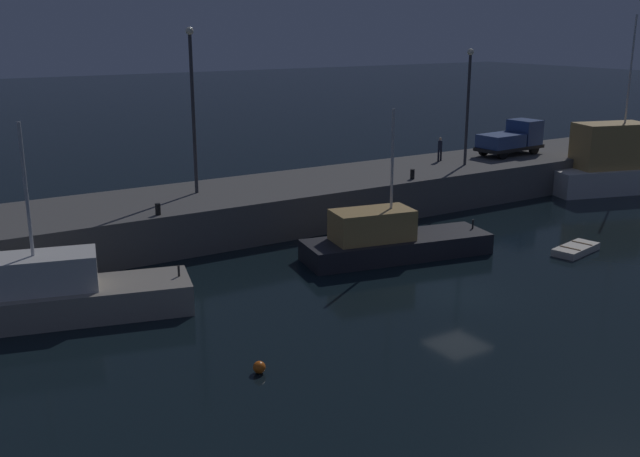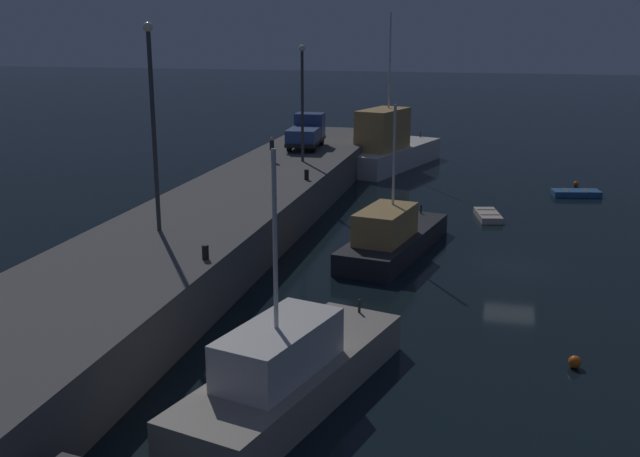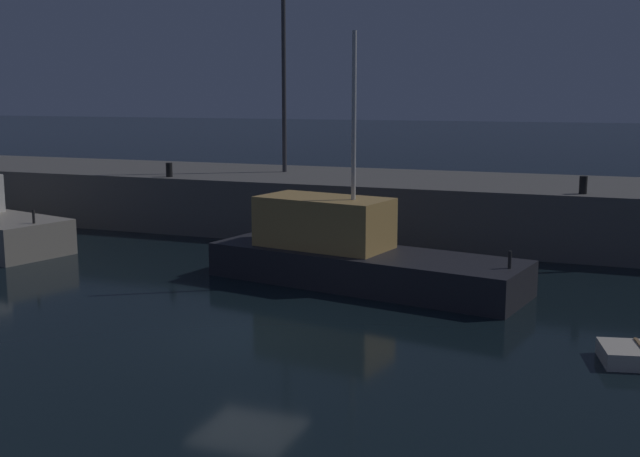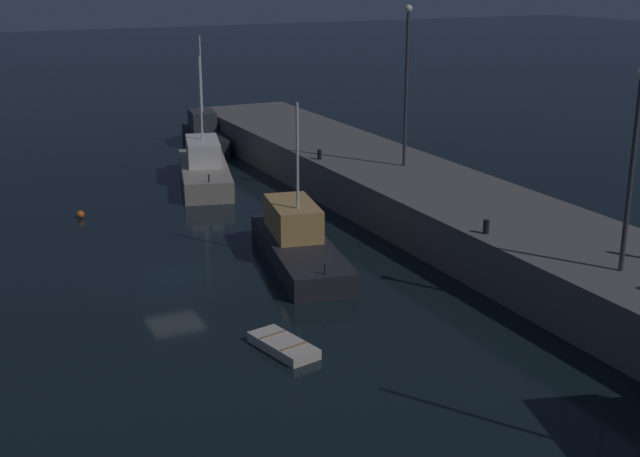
{
  "view_description": "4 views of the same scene",
  "coord_description": "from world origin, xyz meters",
  "px_view_note": "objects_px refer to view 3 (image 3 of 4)",
  "views": [
    {
      "loc": [
        -22.29,
        -23.36,
        11.89
      ],
      "look_at": [
        -2.38,
        8.19,
        1.57
      ],
      "focal_mm": 41.44,
      "sensor_mm": 36.0,
      "label": 1
    },
    {
      "loc": [
        -37.46,
        0.78,
        11.66
      ],
      "look_at": [
        -2.95,
        9.13,
        2.16
      ],
      "focal_mm": 42.91,
      "sensor_mm": 36.0,
      "label": 2
    },
    {
      "loc": [
        8.25,
        -16.77,
        5.92
      ],
      "look_at": [
        -0.79,
        7.18,
        1.52
      ],
      "focal_mm": 43.88,
      "sensor_mm": 36.0,
      "label": 3
    },
    {
      "loc": [
        36.84,
        -10.06,
        14.01
      ],
      "look_at": [
        1.97,
        6.73,
        1.94
      ],
      "focal_mm": 47.84,
      "sensor_mm": 36.0,
      "label": 4
    }
  ],
  "objects_px": {
    "bollard_west": "(169,170)",
    "bollard_central": "(583,185)",
    "fishing_boat_blue": "(352,254)",
    "lamp_post_west": "(284,52)"
  },
  "relations": [
    {
      "from": "lamp_post_west",
      "to": "fishing_boat_blue",
      "type": "bearing_deg",
      "value": -56.59
    },
    {
      "from": "fishing_boat_blue",
      "to": "bollard_central",
      "type": "distance_m",
      "value": 9.29
    },
    {
      "from": "fishing_boat_blue",
      "to": "bollard_west",
      "type": "height_order",
      "value": "fishing_boat_blue"
    },
    {
      "from": "fishing_boat_blue",
      "to": "lamp_post_west",
      "type": "xyz_separation_m",
      "value": [
        -6.57,
        9.95,
        6.82
      ]
    },
    {
      "from": "lamp_post_west",
      "to": "bollard_central",
      "type": "bearing_deg",
      "value": -15.53
    },
    {
      "from": "lamp_post_west",
      "to": "bollard_west",
      "type": "relative_size",
      "value": 15.46
    },
    {
      "from": "fishing_boat_blue",
      "to": "bollard_west",
      "type": "relative_size",
      "value": 17.27
    },
    {
      "from": "bollard_west",
      "to": "bollard_central",
      "type": "bearing_deg",
      "value": 0.5
    },
    {
      "from": "lamp_post_west",
      "to": "bollard_central",
      "type": "xyz_separation_m",
      "value": [
        13.16,
        -3.66,
        -5.06
      ]
    },
    {
      "from": "bollard_west",
      "to": "bollard_central",
      "type": "height_order",
      "value": "bollard_central"
    }
  ]
}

